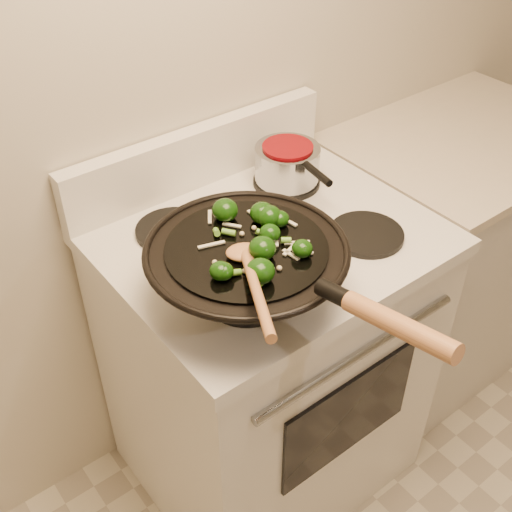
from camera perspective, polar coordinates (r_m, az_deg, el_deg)
stove at (r=1.86m, az=0.93°, el=-9.16°), size 0.78×0.67×1.08m
counter_unit at (r=2.35m, az=16.38°, el=0.49°), size 0.81×0.62×0.91m
wok at (r=1.32m, az=-0.68°, el=-1.21°), size 0.42×0.70×0.22m
stirfry at (r=1.28m, az=0.04°, el=1.71°), size 0.24×0.28×0.05m
wooden_spoon at (r=1.18m, az=-0.46°, el=-1.53°), size 0.20×0.32×0.09m
saucepan at (r=1.71m, az=2.82°, el=8.23°), size 0.17×0.28×0.10m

